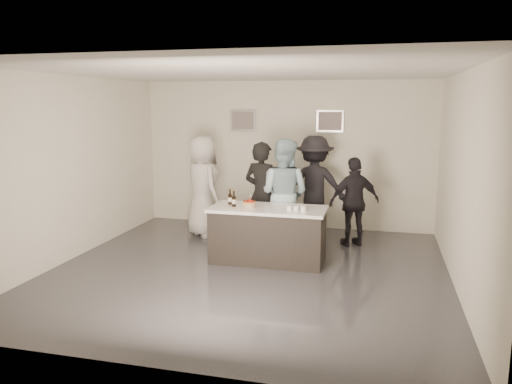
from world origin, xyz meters
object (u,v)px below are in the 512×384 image
beer_bottle_a (230,197)px  person_main_black (262,195)px  person_guest_left (203,186)px  beer_bottle_b (234,199)px  person_guest_right (354,202)px  cake (249,205)px  bar_counter (268,235)px  person_main_blue (283,194)px  person_guest_back (314,186)px

beer_bottle_a → person_main_black: (0.37, 0.72, -0.08)m
beer_bottle_a → person_guest_left: 1.55m
beer_bottle_b → person_guest_left: bearing=127.0°
beer_bottle_b → person_guest_right: person_guest_right is taller
cake → person_guest_right: person_guest_right is taller
cake → beer_bottle_b: 0.26m
bar_counter → beer_bottle_b: bearing=-172.6°
cake → person_main_blue: person_main_blue is taller
person_main_blue → bar_counter: bearing=97.3°
bar_counter → beer_bottle_b: 0.80m
person_guest_left → person_guest_right: bearing=-137.8°
person_main_black → bar_counter: bearing=128.6°
person_main_blue → beer_bottle_a: bearing=58.6°
beer_bottle_b → person_main_blue: bearing=55.6°
bar_counter → cake: size_ratio=8.77×
beer_bottle_b → person_guest_left: size_ratio=0.13×
bar_counter → person_guest_right: 1.87m
bar_counter → person_guest_back: (0.50, 1.81, 0.52)m
bar_counter → person_main_blue: size_ratio=0.95×
beer_bottle_a → beer_bottle_b: same height
cake → person_main_blue: 0.97m
person_main_black → person_guest_right: size_ratio=1.18×
person_guest_back → cake: bearing=58.0°
person_guest_left → person_guest_back: size_ratio=1.00×
bar_counter → person_guest_back: person_guest_back is taller
beer_bottle_a → person_guest_back: size_ratio=0.13×
bar_counter → person_guest_left: bearing=140.5°
person_guest_right → person_guest_back: size_ratio=0.83×
cake → person_main_black: 0.84m
cake → beer_bottle_a: beer_bottle_a is taller
bar_counter → beer_bottle_a: bearing=173.0°
beer_bottle_b → person_main_blue: size_ratio=0.13×
person_main_black → person_guest_back: 1.28m
person_guest_right → bar_counter: bearing=17.7°
person_main_blue → person_guest_right: 1.31m
beer_bottle_a → beer_bottle_b: 0.19m
person_main_blue → person_guest_right: (1.22, 0.45, -0.17)m
bar_counter → person_guest_right: person_guest_right is taller
person_guest_left → bar_counter: bearing=-177.0°
person_main_black → person_guest_left: (-1.30, 0.51, 0.03)m
person_main_black → cake: bearing=107.6°
person_guest_right → beer_bottle_a: bearing=4.5°
beer_bottle_a → person_main_blue: person_main_blue is taller
beer_bottle_a → person_guest_left: bearing=127.1°
cake → beer_bottle_b: beer_bottle_b is taller
person_guest_left → person_guest_right: person_guest_left is taller
bar_counter → person_guest_back: size_ratio=0.96×
beer_bottle_a → person_guest_left: (-0.93, 1.24, -0.06)m
person_guest_left → person_guest_back: person_guest_back is taller
beer_bottle_a → beer_bottle_b: (0.11, -0.15, 0.00)m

